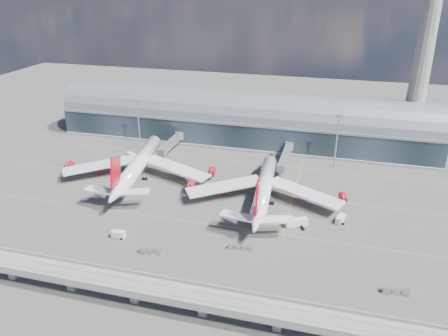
% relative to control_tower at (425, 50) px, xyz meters
% --- Properties ---
extents(ground, '(500.00, 500.00, 0.00)m').
position_rel_control_tower_xyz_m(ground, '(-85.00, -83.00, -51.64)').
color(ground, '#474744').
rests_on(ground, ground).
extents(taxi_lines, '(200.00, 80.12, 0.01)m').
position_rel_control_tower_xyz_m(taxi_lines, '(-85.00, -60.89, -51.63)').
color(taxi_lines, gold).
rests_on(taxi_lines, ground).
extents(terminal, '(200.00, 30.00, 28.00)m').
position_rel_control_tower_xyz_m(terminal, '(-85.00, -5.01, -40.30)').
color(terminal, '#1B282E').
rests_on(terminal, ground).
extents(control_tower, '(19.00, 19.00, 103.00)m').
position_rel_control_tower_xyz_m(control_tower, '(0.00, 0.00, 0.00)').
color(control_tower, gray).
rests_on(control_tower, ground).
extents(guideway, '(220.00, 8.50, 7.20)m').
position_rel_control_tower_xyz_m(guideway, '(-85.00, -138.00, -46.34)').
color(guideway, gray).
rests_on(guideway, ground).
extents(floodlight_mast_left, '(3.00, 0.70, 25.70)m').
position_rel_control_tower_xyz_m(floodlight_mast_left, '(-135.00, -28.00, -38.00)').
color(floodlight_mast_left, gray).
rests_on(floodlight_mast_left, ground).
extents(floodlight_mast_right, '(3.00, 0.70, 25.70)m').
position_rel_control_tower_xyz_m(floodlight_mast_right, '(-35.00, -28.00, -38.00)').
color(floodlight_mast_right, gray).
rests_on(floodlight_mast_right, ground).
extents(airliner_left, '(69.22, 72.84, 22.23)m').
position_rel_control_tower_xyz_m(airliner_left, '(-119.28, -63.38, -45.28)').
color(airliner_left, white).
rests_on(airliner_left, ground).
extents(airliner_right, '(65.42, 68.39, 21.68)m').
position_rel_control_tower_xyz_m(airliner_right, '(-61.05, -70.04, -46.01)').
color(airliner_right, white).
rests_on(airliner_right, ground).
extents(jet_bridge_left, '(4.40, 28.00, 7.25)m').
position_rel_control_tower_xyz_m(jet_bridge_left, '(-116.16, -29.88, -46.46)').
color(jet_bridge_left, gray).
rests_on(jet_bridge_left, ground).
extents(jet_bridge_right, '(4.40, 32.00, 7.25)m').
position_rel_control_tower_xyz_m(jet_bridge_right, '(-57.70, -31.82, -46.46)').
color(jet_bridge_right, gray).
rests_on(jet_bridge_right, ground).
extents(service_truck_1, '(4.76, 2.52, 2.70)m').
position_rel_control_tower_xyz_m(service_truck_1, '(-104.82, -109.95, -50.28)').
color(service_truck_1, silver).
rests_on(service_truck_1, ground).
extents(service_truck_2, '(8.48, 6.05, 3.02)m').
position_rel_control_tower_xyz_m(service_truck_2, '(-46.09, -86.11, -50.06)').
color(service_truck_2, silver).
rests_on(service_truck_2, ground).
extents(service_truck_3, '(3.60, 5.62, 2.54)m').
position_rel_control_tower_xyz_m(service_truck_3, '(-30.71, -78.85, -50.34)').
color(service_truck_3, silver).
rests_on(service_truck_3, ground).
extents(service_truck_4, '(2.80, 5.57, 3.22)m').
position_rel_control_tower_xyz_m(service_truck_4, '(-96.36, -58.35, -50.01)').
color(service_truck_4, silver).
rests_on(service_truck_4, ground).
extents(service_truck_5, '(6.19, 4.76, 2.82)m').
position_rel_control_tower_xyz_m(service_truck_5, '(-133.09, -43.24, -50.19)').
color(service_truck_5, silver).
rests_on(service_truck_5, ground).
extents(cargo_train_0, '(7.85, 2.70, 1.72)m').
position_rel_control_tower_xyz_m(cargo_train_0, '(-90.06, -115.75, -50.74)').
color(cargo_train_0, gray).
rests_on(cargo_train_0, ground).
extents(cargo_train_1, '(8.89, 2.07, 1.47)m').
position_rel_control_tower_xyz_m(cargo_train_1, '(-62.09, -105.65, -50.87)').
color(cargo_train_1, gray).
rests_on(cargo_train_1, ground).
extents(cargo_train_2, '(7.78, 2.28, 1.72)m').
position_rel_control_tower_xyz_m(cargo_train_2, '(-14.19, -115.47, -50.74)').
color(cargo_train_2, gray).
rests_on(cargo_train_2, ground).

